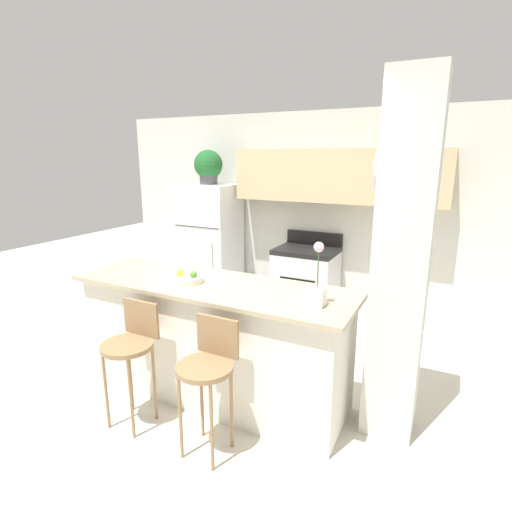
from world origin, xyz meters
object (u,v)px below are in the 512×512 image
at_px(bar_stool_left, 131,345).
at_px(potted_plant_on_fridge, 208,166).
at_px(stove_range, 306,283).
at_px(orchid_vase, 317,288).
at_px(refrigerator, 211,245).
at_px(trash_bin, 240,299).
at_px(bar_stool_right, 208,367).
at_px(fruit_bowl, 187,279).

distance_m(bar_stool_left, potted_plant_on_fridge, 2.95).
relative_size(stove_range, orchid_vase, 2.37).
relative_size(refrigerator, stove_range, 1.54).
distance_m(orchid_vase, trash_bin, 2.61).
relative_size(stove_range, trash_bin, 2.82).
bearing_deg(trash_bin, orchid_vase, -48.00).
bearing_deg(bar_stool_left, orchid_vase, 21.13).
bearing_deg(orchid_vase, refrigerator, 137.58).
bearing_deg(stove_range, refrigerator, -178.86).
distance_m(bar_stool_right, trash_bin, 2.56).
relative_size(potted_plant_on_fridge, fruit_bowl, 1.68).
bearing_deg(stove_range, bar_stool_right, -84.71).
height_order(fruit_bowl, trash_bin, fruit_bowl).
bearing_deg(fruit_bowl, trash_bin, 105.99).
bearing_deg(bar_stool_right, fruit_bowl, 136.35).
height_order(bar_stool_right, fruit_bowl, fruit_bowl).
bearing_deg(fruit_bowl, stove_range, 81.53).
relative_size(fruit_bowl, trash_bin, 0.70).
relative_size(bar_stool_left, trash_bin, 2.50).
bearing_deg(bar_stool_right, bar_stool_left, 180.00).
height_order(bar_stool_left, trash_bin, bar_stool_left).
height_order(refrigerator, potted_plant_on_fridge, potted_plant_on_fridge).
distance_m(bar_stool_left, trash_bin, 2.37).
height_order(refrigerator, bar_stool_right, refrigerator).
bearing_deg(stove_range, trash_bin, -163.52).
relative_size(stove_range, fruit_bowl, 4.03).
height_order(orchid_vase, trash_bin, orchid_vase).
bearing_deg(orchid_vase, potted_plant_on_fridge, 137.58).
bearing_deg(bar_stool_right, potted_plant_on_fridge, 123.02).
relative_size(bar_stool_left, fruit_bowl, 3.58).
xyz_separation_m(refrigerator, fruit_bowl, (1.09, -2.00, 0.22)).
height_order(potted_plant_on_fridge, orchid_vase, potted_plant_on_fridge).
distance_m(potted_plant_on_fridge, fruit_bowl, 2.43).
bearing_deg(refrigerator, potted_plant_on_fridge, 119.53).
xyz_separation_m(potted_plant_on_fridge, trash_bin, (0.58, -0.21, -1.69)).
relative_size(bar_stool_left, bar_stool_right, 1.00).
height_order(stove_range, orchid_vase, orchid_vase).
xyz_separation_m(potted_plant_on_fridge, orchid_vase, (2.21, -2.02, -0.74)).
relative_size(stove_range, potted_plant_on_fridge, 2.40).
distance_m(refrigerator, fruit_bowl, 2.29).
xyz_separation_m(bar_stool_left, fruit_bowl, (0.15, 0.51, 0.40)).
distance_m(stove_range, trash_bin, 0.89).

